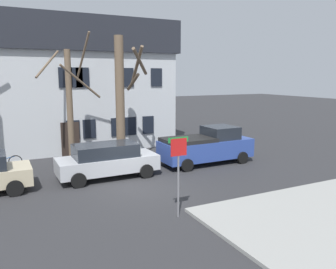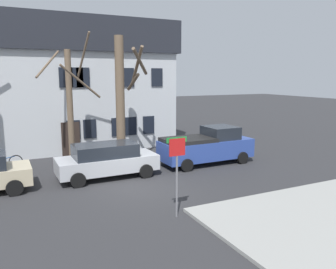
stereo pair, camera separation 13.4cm
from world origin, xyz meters
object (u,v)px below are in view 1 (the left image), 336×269
object	(u,v)px
tree_bare_far	(122,96)
street_sign_pole	(178,162)
car_silver_wagon	(107,160)
building_main	(82,83)
pickup_truck_blue	(207,146)
bicycle_leaning	(5,163)
tree_bare_mid	(70,103)

from	to	relation	value
tree_bare_far	street_sign_pole	bearing A→B (deg)	-95.80
street_sign_pole	tree_bare_far	bearing A→B (deg)	84.20
street_sign_pole	car_silver_wagon	bearing A→B (deg)	98.92
street_sign_pole	building_main	bearing A→B (deg)	89.94
building_main	tree_bare_far	size ratio (longest dim) A/B	1.68
building_main	pickup_truck_blue	distance (m)	10.73
tree_bare_far	street_sign_pole	world-z (taller)	tree_bare_far
pickup_truck_blue	bicycle_leaning	bearing A→B (deg)	160.65
tree_bare_mid	building_main	bearing A→B (deg)	71.67
building_main	street_sign_pole	distance (m)	14.98
building_main	bicycle_leaning	world-z (taller)	building_main
tree_bare_far	pickup_truck_blue	world-z (taller)	tree_bare_far
tree_bare_far	pickup_truck_blue	size ratio (longest dim) A/B	1.33
tree_bare_mid	tree_bare_far	xyz separation A→B (m)	(2.82, -0.39, 0.28)
tree_bare_mid	tree_bare_far	size ratio (longest dim) A/B	1.01
building_main	pickup_truck_blue	size ratio (longest dim) A/B	2.23
car_silver_wagon	pickup_truck_blue	world-z (taller)	pickup_truck_blue
tree_bare_mid	street_sign_pole	distance (m)	9.17
car_silver_wagon	bicycle_leaning	xyz separation A→B (m)	(-4.48, 3.80, -0.51)
bicycle_leaning	tree_bare_far	bearing A→B (deg)	-9.56
building_main	bicycle_leaning	xyz separation A→B (m)	(-5.39, -5.30, -4.00)
tree_bare_far	street_sign_pole	size ratio (longest dim) A/B	2.49
tree_bare_mid	tree_bare_far	bearing A→B (deg)	-7.89
tree_bare_mid	street_sign_pole	bearing A→B (deg)	-77.51
car_silver_wagon	pickup_truck_blue	xyz separation A→B (m)	(5.83, 0.18, 0.12)
tree_bare_far	street_sign_pole	xyz separation A→B (m)	(-0.86, -8.45, -1.75)
tree_bare_mid	tree_bare_far	distance (m)	2.86
building_main	bicycle_leaning	distance (m)	8.55
car_silver_wagon	pickup_truck_blue	bearing A→B (deg)	1.76
tree_bare_mid	car_silver_wagon	xyz separation A→B (m)	(1.06, -3.14, -2.59)
car_silver_wagon	building_main	bearing A→B (deg)	84.29
tree_bare_mid	car_silver_wagon	world-z (taller)	tree_bare_mid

